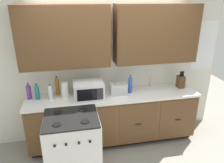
% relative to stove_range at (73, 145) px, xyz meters
% --- Properties ---
extents(ground_plane, '(8.00, 8.00, 0.00)m').
position_rel_stove_range_xyz_m(ground_plane, '(0.73, 0.33, -0.47)').
color(ground_plane, gray).
extents(wall_unit, '(4.07, 0.40, 2.60)m').
position_rel_stove_range_xyz_m(wall_unit, '(0.73, 0.83, 1.21)').
color(wall_unit, silver).
rests_on(wall_unit, ground_plane).
extents(counter_run, '(2.90, 0.64, 0.93)m').
position_rel_stove_range_xyz_m(counter_run, '(0.73, 0.63, 0.01)').
color(counter_run, black).
rests_on(counter_run, ground_plane).
extents(stove_range, '(0.76, 0.68, 0.95)m').
position_rel_stove_range_xyz_m(stove_range, '(0.00, 0.00, 0.00)').
color(stove_range, white).
rests_on(stove_range, ground_plane).
extents(microwave, '(0.48, 0.37, 0.28)m').
position_rel_stove_range_xyz_m(microwave, '(0.31, 0.57, 0.60)').
color(microwave, white).
rests_on(microwave, counter_run).
extents(toaster, '(0.28, 0.18, 0.19)m').
position_rel_stove_range_xyz_m(toaster, '(0.81, 0.63, 0.55)').
color(toaster, '#B7B7BC').
rests_on(toaster, counter_run).
extents(knife_block, '(0.11, 0.14, 0.31)m').
position_rel_stove_range_xyz_m(knife_block, '(1.99, 0.69, 0.57)').
color(knife_block, '#52361E').
rests_on(knife_block, counter_run).
extents(sink_faucet, '(0.02, 0.02, 0.20)m').
position_rel_stove_range_xyz_m(sink_faucet, '(1.45, 0.84, 0.56)').
color(sink_faucet, '#B2B5BA').
rests_on(sink_faucet, counter_run).
extents(paper_towel_roll, '(0.12, 0.12, 0.26)m').
position_rel_stove_range_xyz_m(paper_towel_roll, '(-0.07, 0.69, 0.59)').
color(paper_towel_roll, white).
rests_on(paper_towel_roll, counter_run).
extents(bottle_clear, '(0.07, 0.07, 0.26)m').
position_rel_stove_range_xyz_m(bottle_clear, '(-0.30, 0.65, 0.58)').
color(bottle_clear, silver).
rests_on(bottle_clear, counter_run).
extents(bottle_violet, '(0.08, 0.08, 0.27)m').
position_rel_stove_range_xyz_m(bottle_violet, '(-0.64, 0.74, 0.59)').
color(bottle_violet, '#663384').
rests_on(bottle_violet, counter_run).
extents(bottle_teal, '(0.07, 0.07, 0.27)m').
position_rel_stove_range_xyz_m(bottle_teal, '(-0.51, 0.70, 0.59)').
color(bottle_teal, '#1E707A').
rests_on(bottle_teal, counter_run).
extents(bottle_amber, '(0.07, 0.07, 0.33)m').
position_rel_stove_range_xyz_m(bottle_amber, '(-0.19, 0.80, 0.62)').
color(bottle_amber, '#9E6619').
rests_on(bottle_amber, counter_run).
extents(bottle_blue, '(0.07, 0.07, 0.32)m').
position_rel_stove_range_xyz_m(bottle_blue, '(1.03, 0.65, 0.61)').
color(bottle_blue, blue).
rests_on(bottle_blue, counter_run).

